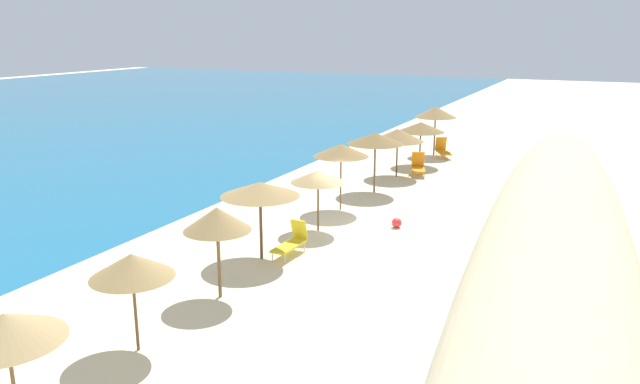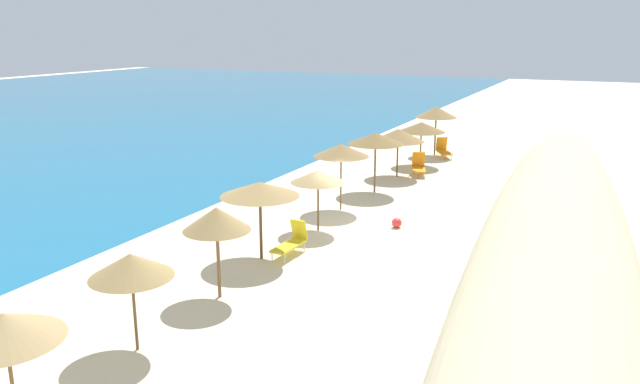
% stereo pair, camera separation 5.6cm
% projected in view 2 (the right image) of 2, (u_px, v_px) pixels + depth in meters
% --- Properties ---
extents(ground_plane, '(160.00, 160.00, 0.00)m').
position_uv_depth(ground_plane, '(354.00, 229.00, 23.88)').
color(ground_plane, beige).
extents(dune_ridge, '(42.14, 7.08, 2.63)m').
position_uv_depth(dune_ridge, '(554.00, 250.00, 17.76)').
color(dune_ridge, beige).
rests_on(dune_ridge, ground_plane).
extents(beach_umbrella_0, '(2.14, 2.14, 2.43)m').
position_uv_depth(beach_umbrella_0, '(4.00, 327.00, 11.36)').
color(beach_umbrella_0, brown).
rests_on(beach_umbrella_0, ground_plane).
extents(beach_umbrella_1, '(1.96, 1.96, 2.43)m').
position_uv_depth(beach_umbrella_1, '(131.00, 266.00, 14.36)').
color(beach_umbrella_1, brown).
rests_on(beach_umbrella_1, ground_plane).
extents(beach_umbrella_2, '(1.90, 1.90, 2.66)m').
position_uv_depth(beach_umbrella_2, '(217.00, 219.00, 17.26)').
color(beach_umbrella_2, brown).
rests_on(beach_umbrella_2, ground_plane).
extents(beach_umbrella_3, '(2.59, 2.59, 2.63)m').
position_uv_depth(beach_umbrella_3, '(260.00, 189.00, 20.21)').
color(beach_umbrella_3, brown).
rests_on(beach_umbrella_3, ground_plane).
extents(beach_umbrella_4, '(2.08, 2.08, 2.34)m').
position_uv_depth(beach_umbrella_4, '(318.00, 177.00, 23.22)').
color(beach_umbrella_4, brown).
rests_on(beach_umbrella_4, ground_plane).
extents(beach_umbrella_5, '(2.32, 2.32, 2.82)m').
position_uv_depth(beach_umbrella_5, '(341.00, 150.00, 25.87)').
color(beach_umbrella_5, brown).
rests_on(beach_umbrella_5, ground_plane).
extents(beach_umbrella_6, '(2.63, 2.63, 2.81)m').
position_uv_depth(beach_umbrella_6, '(376.00, 139.00, 28.68)').
color(beach_umbrella_6, brown).
rests_on(beach_umbrella_6, ground_plane).
extents(beach_umbrella_7, '(2.68, 2.68, 2.50)m').
position_uv_depth(beach_umbrella_7, '(398.00, 135.00, 31.85)').
color(beach_umbrella_7, brown).
rests_on(beach_umbrella_7, ground_plane).
extents(beach_umbrella_8, '(2.62, 2.62, 2.45)m').
position_uv_depth(beach_umbrella_8, '(421.00, 127.00, 34.53)').
color(beach_umbrella_8, brown).
rests_on(beach_umbrella_8, ground_plane).
extents(beach_umbrella_9, '(2.48, 2.48, 2.95)m').
position_uv_depth(beach_umbrella_9, '(436.00, 112.00, 37.33)').
color(beach_umbrella_9, brown).
rests_on(beach_umbrella_9, ground_plane).
extents(lounge_chair_0, '(1.75, 1.35, 1.12)m').
position_uv_depth(lounge_chair_0, '(443.00, 150.00, 37.32)').
color(lounge_chair_0, orange).
rests_on(lounge_chair_0, ground_plane).
extents(lounge_chair_1, '(1.51, 1.09, 1.18)m').
position_uv_depth(lounge_chair_1, '(419.00, 166.00, 32.64)').
color(lounge_chair_1, orange).
rests_on(lounge_chair_1, ground_plane).
extents(lounge_chair_2, '(1.67, 0.62, 1.11)m').
position_uv_depth(lounge_chair_2, '(292.00, 241.00, 21.07)').
color(lounge_chair_2, yellow).
rests_on(lounge_chair_2, ground_plane).
extents(beach_ball, '(0.39, 0.39, 0.39)m').
position_uv_depth(beach_ball, '(397.00, 223.00, 24.02)').
color(beach_ball, red).
rests_on(beach_ball, ground_plane).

